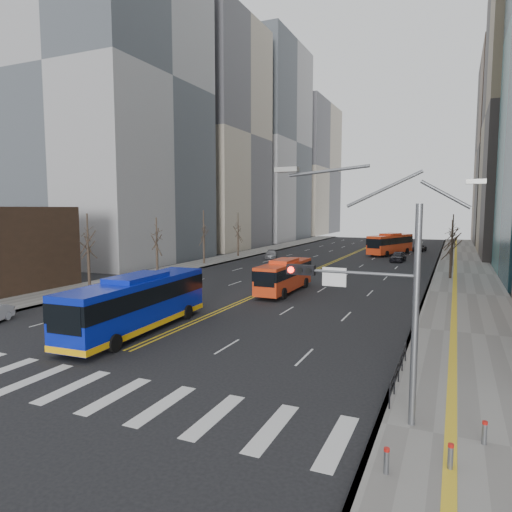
{
  "coord_description": "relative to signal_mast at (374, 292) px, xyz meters",
  "views": [
    {
      "loc": [
        16.37,
        -14.5,
        7.83
      ],
      "look_at": [
        3.23,
        15.42,
        4.42
      ],
      "focal_mm": 32.0,
      "sensor_mm": 36.0,
      "label": 1
    }
  ],
  "objects": [
    {
      "name": "ground",
      "position": [
        -13.77,
        -2.0,
        -4.86
      ],
      "size": [
        220.0,
        220.0,
        0.0
      ],
      "primitive_type": "plane",
      "color": "black"
    },
    {
      "name": "sidewalk_right",
      "position": [
        3.73,
        43.0,
        -4.78
      ],
      "size": [
        7.0,
        130.0,
        0.15
      ],
      "primitive_type": "cube",
      "color": "slate",
      "rests_on": "ground"
    },
    {
      "name": "sidewalk_left",
      "position": [
        -30.27,
        43.0,
        -4.78
      ],
      "size": [
        5.0,
        130.0,
        0.15
      ],
      "primitive_type": "cube",
      "color": "slate",
      "rests_on": "ground"
    },
    {
      "name": "crosswalk",
      "position": [
        -13.77,
        -2.0,
        -4.85
      ],
      "size": [
        26.7,
        4.0,
        0.01
      ],
      "color": "silver",
      "rests_on": "ground"
    },
    {
      "name": "centerline",
      "position": [
        -13.77,
        53.0,
        -4.85
      ],
      "size": [
        0.55,
        100.0,
        0.01
      ],
      "color": "gold",
      "rests_on": "ground"
    },
    {
      "name": "office_towers",
      "position": [
        -13.64,
        66.51,
        19.07
      ],
      "size": [
        83.0,
        134.0,
        58.0
      ],
      "color": "gray",
      "rests_on": "ground"
    },
    {
      "name": "signal_mast",
      "position": [
        0.0,
        0.0,
        0.0
      ],
      "size": [
        5.37,
        0.37,
        9.39
      ],
      "color": "slate",
      "rests_on": "ground"
    },
    {
      "name": "pedestrian_railing",
      "position": [
        0.53,
        4.0,
        -4.03
      ],
      "size": [
        0.06,
        6.06,
        1.02
      ],
      "color": "black",
      "rests_on": "sidewalk_right"
    },
    {
      "name": "bollards",
      "position": [
        2.5,
        -2.16,
        -4.3
      ],
      "size": [
        2.87,
        3.17,
        0.78
      ],
      "color": "slate",
      "rests_on": "sidewalk_right"
    },
    {
      "name": "street_trees",
      "position": [
        -20.94,
        32.55,
        0.02
      ],
      "size": [
        35.2,
        47.2,
        7.6
      ],
      "color": "black",
      "rests_on": "ground"
    },
    {
      "name": "blue_bus",
      "position": [
        -15.76,
        6.59,
        -2.94
      ],
      "size": [
        3.38,
        12.72,
        3.66
      ],
      "color": "#0B1DA9",
      "rests_on": "ground"
    },
    {
      "name": "red_bus_near",
      "position": [
        -11.95,
        23.24,
        -3.11
      ],
      "size": [
        2.53,
        9.73,
        3.12
      ],
      "color": "red",
      "rests_on": "ground"
    },
    {
      "name": "red_bus_far",
      "position": [
        -7.54,
        63.52,
        -2.82
      ],
      "size": [
        6.4,
        11.8,
        3.66
      ],
      "color": "red",
      "rests_on": "ground"
    },
    {
      "name": "car_dark_mid",
      "position": [
        -5.09,
        53.49,
        -4.08
      ],
      "size": [
        2.19,
        4.67,
        1.54
      ],
      "primitive_type": "imported",
      "rotation": [
        0.0,
        0.0,
        -0.08
      ],
      "color": "black",
      "rests_on": "ground"
    },
    {
      "name": "car_silver",
      "position": [
        -24.14,
        50.34,
        -4.24
      ],
      "size": [
        2.92,
        4.57,
        1.23
      ],
      "primitive_type": "imported",
      "rotation": [
        0.0,
        0.0,
        0.3
      ],
      "color": "gray",
      "rests_on": "ground"
    },
    {
      "name": "car_dark_far",
      "position": [
        -3.46,
        72.28,
        -4.27
      ],
      "size": [
        2.54,
        4.48,
        1.18
      ],
      "primitive_type": "imported",
      "rotation": [
        0.0,
        0.0,
        -0.14
      ],
      "color": "black",
      "rests_on": "ground"
    }
  ]
}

